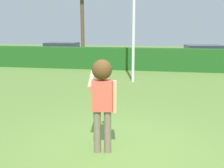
% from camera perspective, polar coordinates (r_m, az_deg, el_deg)
% --- Properties ---
extents(ground_plane, '(60.00, 60.00, 0.00)m').
position_cam_1_polar(ground_plane, '(5.80, 1.07, -13.00)').
color(ground_plane, olive).
extents(person, '(0.64, 0.74, 1.81)m').
position_cam_1_polar(person, '(5.33, -1.98, -1.70)').
color(person, '#746651').
rests_on(person, ground).
extents(frisbee, '(0.22, 0.22, 0.08)m').
position_cam_1_polar(frisbee, '(6.12, -1.17, -0.72)').
color(frisbee, '#268CE5').
extents(lamppost, '(0.24, 0.24, 6.30)m').
position_cam_1_polar(lamppost, '(12.42, 4.42, 16.41)').
color(lamppost, silver).
rests_on(lamppost, ground).
extents(hedge_row, '(27.46, 0.90, 1.20)m').
position_cam_1_polar(hedge_row, '(15.97, 7.47, 4.95)').
color(hedge_row, '#1E531B').
rests_on(hedge_row, ground).
extents(parked_car_blue, '(4.21, 1.83, 1.25)m').
position_cam_1_polar(parked_car_blue, '(20.81, -9.96, 6.63)').
color(parked_car_blue, '#263FA5').
rests_on(parked_car_blue, ground).
extents(parked_car_silver, '(4.41, 2.31, 1.25)m').
position_cam_1_polar(parked_car_silver, '(18.74, 17.87, 5.72)').
color(parked_car_silver, '#B7B7BC').
rests_on(parked_car_silver, ground).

